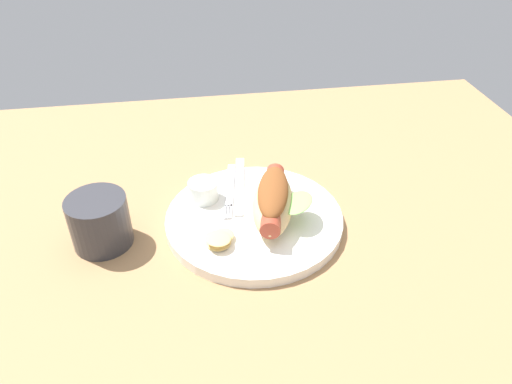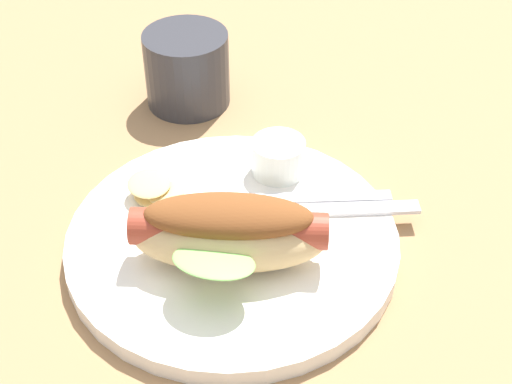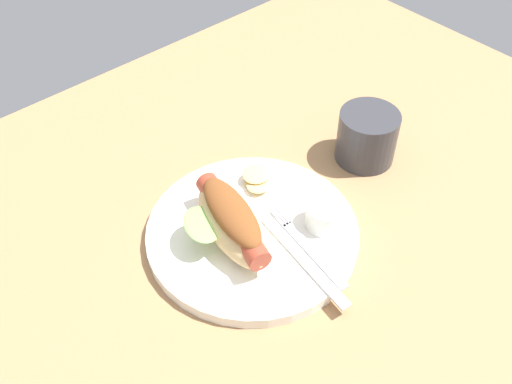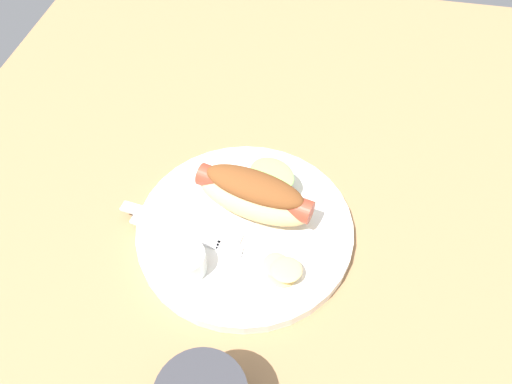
# 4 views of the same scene
# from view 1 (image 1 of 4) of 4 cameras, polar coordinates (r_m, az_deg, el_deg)

# --- Properties ---
(ground_plane) EXTENTS (1.20, 0.90, 0.02)m
(ground_plane) POSITION_cam_1_polar(r_m,az_deg,el_deg) (0.74, -1.26, -3.83)
(ground_plane) COLOR #9E754C
(plate) EXTENTS (0.26, 0.26, 0.02)m
(plate) POSITION_cam_1_polar(r_m,az_deg,el_deg) (0.72, -0.22, -3.24)
(plate) COLOR white
(plate) RESTS_ON ground_plane
(hot_dog) EXTENTS (0.11, 0.16, 0.06)m
(hot_dog) POSITION_cam_1_polar(r_m,az_deg,el_deg) (0.70, 2.08, -0.95)
(hot_dog) COLOR #DBB77A
(hot_dog) RESTS_ON plate
(sauce_ramekin) EXTENTS (0.05, 0.05, 0.03)m
(sauce_ramekin) POSITION_cam_1_polar(r_m,az_deg,el_deg) (0.75, -6.25, 0.18)
(sauce_ramekin) COLOR white
(sauce_ramekin) RESTS_ON plate
(fork) EXTENTS (0.03, 0.15, 0.00)m
(fork) POSITION_cam_1_polar(r_m,az_deg,el_deg) (0.77, -3.10, 0.31)
(fork) COLOR silver
(fork) RESTS_ON plate
(knife) EXTENTS (0.04, 0.16, 0.00)m
(knife) POSITION_cam_1_polar(r_m,az_deg,el_deg) (0.78, -1.74, 0.84)
(knife) COLOR silver
(knife) RESTS_ON plate
(chips_pile) EXTENTS (0.05, 0.06, 0.02)m
(chips_pile) POSITION_cam_1_polar(r_m,az_deg,el_deg) (0.67, -4.35, -5.57)
(chips_pile) COLOR #E0BE71
(chips_pile) RESTS_ON plate
(drinking_cup) EXTENTS (0.08, 0.08, 0.08)m
(drinking_cup) POSITION_cam_1_polar(r_m,az_deg,el_deg) (0.71, -18.01, -3.33)
(drinking_cup) COLOR #333338
(drinking_cup) RESTS_ON ground_plane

